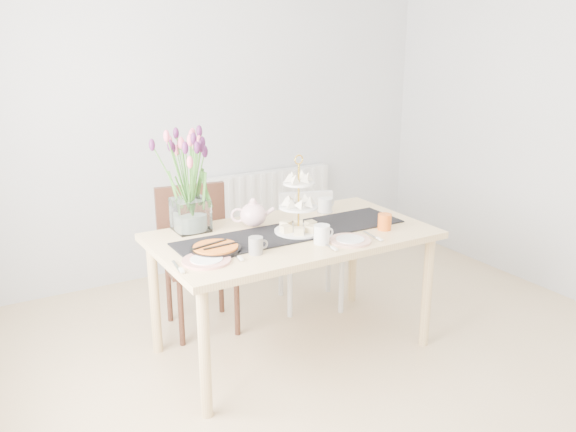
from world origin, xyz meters
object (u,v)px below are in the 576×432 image
mug_grey (256,246)px  mug_orange (385,222)px  tart_tin (216,249)px  plate_left (206,260)px  chair_brown (197,246)px  tulip_vase (188,166)px  radiator (266,206)px  dining_table (292,245)px  chair_white (308,241)px  cream_jug (325,205)px  mug_white (322,234)px  teapot (253,215)px  cake_stand (298,214)px  plate_right (350,240)px

mug_grey → mug_orange: 0.85m
tart_tin → plate_left: bearing=-132.2°
tart_tin → mug_grey: bearing=-38.7°
chair_brown → tulip_vase: tulip_vase is taller
radiator → dining_table: 1.64m
chair_white → cream_jug: (-0.07, -0.30, 0.35)m
mug_white → cream_jug: bearing=51.3°
chair_white → mug_orange: (0.04, -0.78, 0.35)m
chair_brown → chair_white: bearing=3.6°
radiator → teapot: (-0.78, -1.29, 0.38)m
cake_stand → plate_left: (-0.64, -0.15, -0.11)m
teapot → mug_orange: bearing=-11.2°
plate_right → mug_white: bearing=161.0°
cake_stand → cream_jug: cake_stand is taller
mug_white → dining_table: bearing=97.3°
mug_orange → plate_left: (-1.12, 0.05, -0.04)m
tulip_vase → cake_stand: size_ratio=1.71×
dining_table → plate_right: plate_right is taller
dining_table → mug_white: 0.28m
radiator → mug_orange: bearing=-94.3°
chair_white → mug_grey: mug_grey is taller
chair_brown → mug_orange: bearing=-36.4°
chair_white → cake_stand: 0.83m
radiator → dining_table: bearing=-112.9°
mug_white → mug_orange: (0.46, 0.02, -0.00)m
chair_white → mug_grey: 1.16m
radiator → mug_orange: size_ratio=12.52×
dining_table → tart_tin: bearing=-172.8°
dining_table → plate_right: bearing=-55.9°
radiator → mug_grey: size_ratio=13.11×
chair_white → radiator: bearing=99.7°
teapot → mug_orange: (0.65, -0.43, -0.03)m
mug_white → radiator: bearing=68.1°
cake_stand → teapot: size_ratio=1.61×
radiator → mug_white: bearing=-108.6°
chair_white → teapot: teapot is taller
mug_white → cake_stand: bearing=91.2°
radiator → chair_brown: chair_brown is taller
cream_jug → mug_grey: (-0.74, -0.45, -0.00)m
plate_right → chair_white: bearing=72.8°
cream_jug → tart_tin: (-0.91, -0.32, -0.03)m
mug_grey → cake_stand: bearing=29.2°
teapot → mug_white: bearing=-44.1°
chair_white → cream_jug: bearing=-82.5°
chair_brown → cake_stand: 0.81m
tulip_vase → mug_grey: (0.15, -0.54, -0.34)m
teapot → plate_left: (-0.47, -0.38, -0.07)m
tulip_vase → tart_tin: (-0.02, -0.40, -0.37)m
mug_white → mug_orange: 0.46m
dining_table → cream_jug: cream_jug is taller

